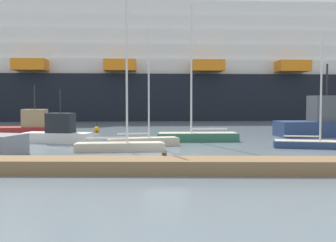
{
  "coord_description": "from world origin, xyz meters",
  "views": [
    {
      "loc": [
        0.46,
        -23.93,
        3.37
      ],
      "look_at": [
        0.0,
        8.89,
        1.63
      ],
      "focal_mm": 42.63,
      "sensor_mm": 36.0,
      "label": 1
    }
  ],
  "objects_px": {
    "sailboat_2": "(314,143)",
    "sailboat_4": "(143,140)",
    "fishing_boat_2": "(33,127)",
    "fishing_boat_1": "(59,132)",
    "sailboat_0": "(120,143)",
    "fishing_boat_3": "(323,122)",
    "channel_buoy_0": "(97,129)",
    "cruise_ship": "(198,71)",
    "sailboat_3": "(197,135)"
  },
  "relations": [
    {
      "from": "sailboat_4",
      "to": "fishing_boat_1",
      "type": "distance_m",
      "value": 7.16
    },
    {
      "from": "sailboat_2",
      "to": "sailboat_4",
      "type": "bearing_deg",
      "value": -173.8
    },
    {
      "from": "cruise_ship",
      "to": "fishing_boat_2",
      "type": "bearing_deg",
      "value": -121.28
    },
    {
      "from": "fishing_boat_3",
      "to": "cruise_ship",
      "type": "xyz_separation_m",
      "value": [
        -9.52,
        35.56,
        7.25
      ]
    },
    {
      "from": "sailboat_3",
      "to": "fishing_boat_1",
      "type": "bearing_deg",
      "value": 3.05
    },
    {
      "from": "sailboat_2",
      "to": "cruise_ship",
      "type": "bearing_deg",
      "value": 107.87
    },
    {
      "from": "sailboat_2",
      "to": "sailboat_0",
      "type": "bearing_deg",
      "value": -161.08
    },
    {
      "from": "sailboat_2",
      "to": "sailboat_4",
      "type": "distance_m",
      "value": 12.05
    },
    {
      "from": "sailboat_3",
      "to": "fishing_boat_2",
      "type": "xyz_separation_m",
      "value": [
        -15.34,
        5.22,
        0.31
      ]
    },
    {
      "from": "fishing_boat_2",
      "to": "cruise_ship",
      "type": "xyz_separation_m",
      "value": [
        17.74,
        35.04,
        7.7
      ]
    },
    {
      "from": "fishing_boat_2",
      "to": "channel_buoy_0",
      "type": "xyz_separation_m",
      "value": [
        5.4,
        3.67,
        -0.53
      ]
    },
    {
      "from": "sailboat_2",
      "to": "fishing_boat_2",
      "type": "height_order",
      "value": "sailboat_2"
    },
    {
      "from": "sailboat_2",
      "to": "fishing_boat_3",
      "type": "bearing_deg",
      "value": 76.97
    },
    {
      "from": "fishing_boat_1",
      "to": "fishing_boat_2",
      "type": "bearing_deg",
      "value": 133.35
    },
    {
      "from": "sailboat_3",
      "to": "fishing_boat_2",
      "type": "bearing_deg",
      "value": -22.57
    },
    {
      "from": "channel_buoy_0",
      "to": "fishing_boat_1",
      "type": "bearing_deg",
      "value": -95.73
    },
    {
      "from": "sailboat_3",
      "to": "sailboat_4",
      "type": "distance_m",
      "value": 5.39
    },
    {
      "from": "sailboat_3",
      "to": "sailboat_4",
      "type": "xyz_separation_m",
      "value": [
        -4.14,
        -3.45,
        -0.08
      ]
    },
    {
      "from": "sailboat_4",
      "to": "channel_buoy_0",
      "type": "height_order",
      "value": "sailboat_4"
    },
    {
      "from": "fishing_boat_1",
      "to": "cruise_ship",
      "type": "height_order",
      "value": "cruise_ship"
    },
    {
      "from": "sailboat_3",
      "to": "cruise_ship",
      "type": "xyz_separation_m",
      "value": [
        2.41,
        40.26,
        8.01
      ]
    },
    {
      "from": "fishing_boat_1",
      "to": "sailboat_0",
      "type": "bearing_deg",
      "value": -32.7
    },
    {
      "from": "fishing_boat_2",
      "to": "cruise_ship",
      "type": "relative_size",
      "value": 0.05
    },
    {
      "from": "fishing_boat_3",
      "to": "cruise_ship",
      "type": "height_order",
      "value": "cruise_ship"
    },
    {
      "from": "sailboat_0",
      "to": "channel_buoy_0",
      "type": "xyz_separation_m",
      "value": [
        -4.48,
        15.2,
        -0.25
      ]
    },
    {
      "from": "channel_buoy_0",
      "to": "cruise_ship",
      "type": "distance_m",
      "value": 34.7
    },
    {
      "from": "sailboat_0",
      "to": "cruise_ship",
      "type": "relative_size",
      "value": 0.08
    },
    {
      "from": "sailboat_4",
      "to": "fishing_boat_1",
      "type": "relative_size",
      "value": 1.56
    },
    {
      "from": "fishing_boat_2",
      "to": "cruise_ship",
      "type": "height_order",
      "value": "cruise_ship"
    },
    {
      "from": "sailboat_3",
      "to": "sailboat_4",
      "type": "bearing_deg",
      "value": 36.01
    },
    {
      "from": "sailboat_4",
      "to": "fishing_boat_2",
      "type": "bearing_deg",
      "value": 126.96
    },
    {
      "from": "sailboat_2",
      "to": "sailboat_4",
      "type": "height_order",
      "value": "sailboat_4"
    },
    {
      "from": "sailboat_4",
      "to": "cruise_ship",
      "type": "relative_size",
      "value": 0.06
    },
    {
      "from": "sailboat_2",
      "to": "fishing_boat_1",
      "type": "distance_m",
      "value": 19.1
    },
    {
      "from": "sailboat_0",
      "to": "fishing_boat_1",
      "type": "distance_m",
      "value": 7.44
    },
    {
      "from": "sailboat_4",
      "to": "channel_buoy_0",
      "type": "distance_m",
      "value": 13.63
    },
    {
      "from": "fishing_boat_3",
      "to": "sailboat_0",
      "type": "bearing_deg",
      "value": -153.89
    },
    {
      "from": "sailboat_2",
      "to": "cruise_ship",
      "type": "relative_size",
      "value": 0.06
    },
    {
      "from": "sailboat_0",
      "to": "sailboat_2",
      "type": "bearing_deg",
      "value": 0.84
    },
    {
      "from": "fishing_boat_3",
      "to": "channel_buoy_0",
      "type": "bearing_deg",
      "value": 162.91
    },
    {
      "from": "fishing_boat_1",
      "to": "sailboat_2",
      "type": "bearing_deg",
      "value": 0.13
    },
    {
      "from": "sailboat_2",
      "to": "fishing_boat_2",
      "type": "distance_m",
      "value": 25.14
    },
    {
      "from": "fishing_boat_2",
      "to": "sailboat_3",
      "type": "bearing_deg",
      "value": -24.32
    },
    {
      "from": "sailboat_0",
      "to": "fishing_boat_3",
      "type": "relative_size",
      "value": 1.34
    },
    {
      "from": "sailboat_0",
      "to": "sailboat_4",
      "type": "height_order",
      "value": "sailboat_0"
    },
    {
      "from": "sailboat_0",
      "to": "cruise_ship",
      "type": "distance_m",
      "value": 47.9
    },
    {
      "from": "sailboat_4",
      "to": "fishing_boat_2",
      "type": "relative_size",
      "value": 1.27
    },
    {
      "from": "sailboat_3",
      "to": "fishing_boat_2",
      "type": "height_order",
      "value": "sailboat_3"
    },
    {
      "from": "sailboat_4",
      "to": "fishing_boat_2",
      "type": "height_order",
      "value": "sailboat_4"
    },
    {
      "from": "sailboat_2",
      "to": "sailboat_3",
      "type": "distance_m",
      "value": 9.04
    }
  ]
}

